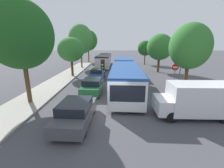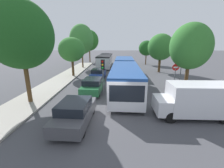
# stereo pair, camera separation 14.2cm
# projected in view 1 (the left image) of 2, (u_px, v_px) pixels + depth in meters

# --- Properties ---
(ground_plane) EXTENTS (200.00, 200.00, 0.00)m
(ground_plane) POSITION_uv_depth(u_px,v_px,m) (108.00, 114.00, 10.49)
(ground_plane) COLOR #47474C
(kerb_strip_left) EXTENTS (3.20, 32.79, 0.14)m
(kerb_strip_left) POSITION_uv_depth(u_px,v_px,m) (64.00, 77.00, 21.56)
(kerb_strip_left) COLOR #9E998E
(kerb_strip_left) RESTS_ON ground
(articulated_bus) EXTENTS (3.41, 17.77, 2.62)m
(articulated_bus) POSITION_uv_depth(u_px,v_px,m) (124.00, 71.00, 18.29)
(articulated_bus) COLOR silver
(articulated_bus) RESTS_ON ground
(city_bus_rear) EXTENTS (2.76, 11.51, 2.47)m
(city_bus_rear) POSITION_uv_depth(u_px,v_px,m) (104.00, 60.00, 32.13)
(city_bus_rear) COLOR silver
(city_bus_rear) RESTS_ON ground
(queued_car_graphite) EXTENTS (2.03, 4.38, 1.49)m
(queued_car_graphite) POSITION_uv_depth(u_px,v_px,m) (76.00, 112.00, 9.08)
(queued_car_graphite) COLOR #47474C
(queued_car_graphite) RESTS_ON ground
(queued_car_green) EXTENTS (1.99, 4.29, 1.46)m
(queued_car_green) POSITION_uv_depth(u_px,v_px,m) (93.00, 86.00, 14.94)
(queued_car_green) COLOR #236638
(queued_car_green) RESTS_ON ground
(queued_car_blue) EXTENTS (1.92, 4.16, 1.42)m
(queued_car_blue) POSITION_uv_depth(u_px,v_px,m) (98.00, 74.00, 20.85)
(queued_car_blue) COLOR #284799
(queued_car_blue) RESTS_ON ground
(white_van) EXTENTS (5.03, 2.06, 2.31)m
(white_van) POSITION_uv_depth(u_px,v_px,m) (197.00, 99.00, 9.87)
(white_van) COLOR silver
(white_van) RESTS_ON ground
(traffic_light) EXTENTS (0.35, 0.38, 3.40)m
(traffic_light) POSITION_uv_depth(u_px,v_px,m) (103.00, 69.00, 13.69)
(traffic_light) COLOR #56595E
(traffic_light) RESTS_ON ground
(no_entry_sign) EXTENTS (0.70, 0.08, 2.82)m
(no_entry_sign) POSITION_uv_depth(u_px,v_px,m) (175.00, 73.00, 15.37)
(no_entry_sign) COLOR #56595E
(no_entry_sign) RESTS_ON ground
(direction_sign_post) EXTENTS (0.22, 1.40, 3.60)m
(direction_sign_post) POSITION_uv_depth(u_px,v_px,m) (181.00, 64.00, 16.81)
(direction_sign_post) COLOR #56595E
(direction_sign_post) RESTS_ON ground
(tree_left_near) EXTENTS (4.79, 4.79, 7.99)m
(tree_left_near) POSITION_uv_depth(u_px,v_px,m) (19.00, 37.00, 10.99)
(tree_left_near) COLOR #51381E
(tree_left_near) RESTS_ON ground
(tree_left_mid) EXTENTS (3.75, 3.75, 5.68)m
(tree_left_mid) POSITION_uv_depth(u_px,v_px,m) (71.00, 50.00, 21.42)
(tree_left_mid) COLOR #51381E
(tree_left_mid) RESTS_ON ground
(tree_left_far) EXTENTS (4.60, 4.60, 8.39)m
(tree_left_far) POSITION_uv_depth(u_px,v_px,m) (81.00, 39.00, 28.72)
(tree_left_far) COLOR #51381E
(tree_left_far) RESTS_ON ground
(tree_left_distant) EXTENTS (4.81, 4.81, 8.20)m
(tree_left_distant) POSITION_uv_depth(u_px,v_px,m) (88.00, 40.00, 38.65)
(tree_left_distant) COLOR #51381E
(tree_left_distant) RESTS_ON ground
(tree_right_near) EXTENTS (3.92, 3.92, 6.77)m
(tree_right_near) POSITION_uv_depth(u_px,v_px,m) (190.00, 46.00, 14.63)
(tree_right_near) COLOR #51381E
(tree_right_near) RESTS_ON ground
(tree_right_mid) EXTENTS (4.26, 4.26, 6.39)m
(tree_right_mid) POSITION_uv_depth(u_px,v_px,m) (160.00, 48.00, 25.03)
(tree_right_mid) COLOR #51381E
(tree_right_mid) RESTS_ON ground
(tree_right_far) EXTENTS (3.51, 3.51, 5.47)m
(tree_right_far) POSITION_uv_depth(u_px,v_px,m) (145.00, 48.00, 34.40)
(tree_right_far) COLOR #51381E
(tree_right_far) RESTS_ON ground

